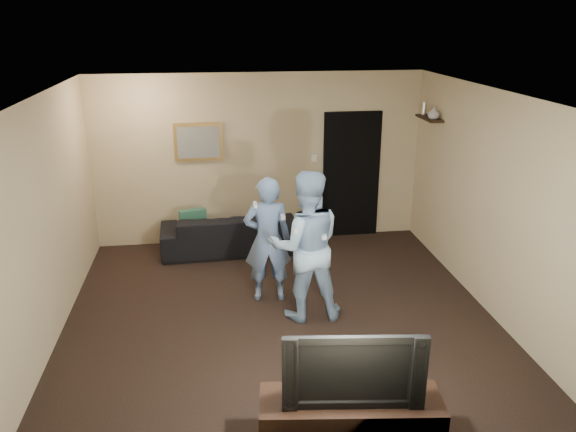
{
  "coord_description": "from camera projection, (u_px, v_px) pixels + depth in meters",
  "views": [
    {
      "loc": [
        -0.73,
        -5.85,
        3.37
      ],
      "look_at": [
        0.14,
        0.3,
        1.15
      ],
      "focal_mm": 35.0,
      "sensor_mm": 36.0,
      "label": 1
    }
  ],
  "objects": [
    {
      "name": "wall_left",
      "position": [
        45.0,
        224.0,
        5.92
      ],
      "size": [
        0.04,
        5.0,
        2.6
      ],
      "primitive_type": "cube",
      "color": "tan",
      "rests_on": "ground"
    },
    {
      "name": "wall_front",
      "position": [
        324.0,
        330.0,
        3.92
      ],
      "size": [
        5.0,
        0.04,
        2.6
      ],
      "primitive_type": "cube",
      "color": "tan",
      "rests_on": "ground"
    },
    {
      "name": "doorway",
      "position": [
        351.0,
        175.0,
        8.84
      ],
      "size": [
        0.9,
        0.06,
        2.0
      ],
      "primitive_type": "cube",
      "color": "black",
      "rests_on": "ground"
    },
    {
      "name": "tv_console",
      "position": [
        350.0,
        425.0,
        4.53
      ],
      "size": [
        1.5,
        0.64,
        0.52
      ],
      "primitive_type": "cube",
      "rotation": [
        0.0,
        0.0,
        -0.12
      ],
      "color": "black",
      "rests_on": "ground"
    },
    {
      "name": "throw_pillow",
      "position": [
        193.0,
        222.0,
        8.32
      ],
      "size": [
        0.41,
        0.22,
        0.39
      ],
      "primitive_type": "cube",
      "rotation": [
        0.0,
        0.0,
        0.24
      ],
      "color": "#194D3C",
      "rests_on": "sofa"
    },
    {
      "name": "painting_frame",
      "position": [
        199.0,
        142.0,
        8.33
      ],
      "size": [
        0.72,
        0.05,
        0.57
      ],
      "primitive_type": "cube",
      "color": "olive",
      "rests_on": "wall_back"
    },
    {
      "name": "shelf_figurine",
      "position": [
        424.0,
        108.0,
        8.18
      ],
      "size": [
        0.06,
        0.06,
        0.18
      ],
      "primitive_type": "cylinder",
      "color": "silver",
      "rests_on": "wall_shelf"
    },
    {
      "name": "wall_back",
      "position": [
        259.0,
        159.0,
        8.58
      ],
      "size": [
        5.0,
        0.04,
        2.6
      ],
      "primitive_type": "cube",
      "color": "tan",
      "rests_on": "ground"
    },
    {
      "name": "television",
      "position": [
        353.0,
        365.0,
        4.34
      ],
      "size": [
        1.11,
        0.28,
        0.63
      ],
      "primitive_type": "imported",
      "rotation": [
        0.0,
        0.0,
        -0.12
      ],
      "color": "black",
      "rests_on": "tv_console"
    },
    {
      "name": "light_switch",
      "position": [
        314.0,
        158.0,
        8.66
      ],
      "size": [
        0.08,
        0.02,
        0.12
      ],
      "primitive_type": "cube",
      "color": "silver",
      "rests_on": "wall_back"
    },
    {
      "name": "wall_right",
      "position": [
        491.0,
        203.0,
        6.57
      ],
      "size": [
        0.04,
        5.0,
        2.6
      ],
      "primitive_type": "cube",
      "color": "tan",
      "rests_on": "ground"
    },
    {
      "name": "sofa",
      "position": [
        230.0,
        232.0,
        8.45
      ],
      "size": [
        2.07,
        0.87,
        0.6
      ],
      "primitive_type": "imported",
      "rotation": [
        0.0,
        0.0,
        3.18
      ],
      "color": "black",
      "rests_on": "ground"
    },
    {
      "name": "ceiling",
      "position": [
        279.0,
        95.0,
        5.81
      ],
      "size": [
        5.0,
        5.0,
        0.04
      ],
      "primitive_type": "cube",
      "color": "silver",
      "rests_on": "wall_back"
    },
    {
      "name": "ground",
      "position": [
        280.0,
        316.0,
        6.68
      ],
      "size": [
        5.0,
        5.0,
        0.0
      ],
      "primitive_type": "plane",
      "color": "black",
      "rests_on": "ground"
    },
    {
      "name": "wall_shelf",
      "position": [
        429.0,
        118.0,
        8.01
      ],
      "size": [
        0.2,
        0.6,
        0.03
      ],
      "primitive_type": "cube",
      "color": "black",
      "rests_on": "wall_right"
    },
    {
      "name": "wii_player_right",
      "position": [
        306.0,
        246.0,
        6.4
      ],
      "size": [
        0.88,
        0.7,
        1.78
      ],
      "color": "#9BBDE2",
      "rests_on": "ground"
    },
    {
      "name": "shelf_vase",
      "position": [
        434.0,
        113.0,
        7.84
      ],
      "size": [
        0.19,
        0.19,
        0.17
      ],
      "primitive_type": "imported",
      "rotation": [
        0.0,
        0.0,
        0.23
      ],
      "color": "#B8B9BD",
      "rests_on": "wall_shelf"
    },
    {
      "name": "painting_canvas",
      "position": [
        199.0,
        142.0,
        8.31
      ],
      "size": [
        0.62,
        0.01,
        0.47
      ],
      "primitive_type": "cube",
      "color": "slate",
      "rests_on": "painting_frame"
    },
    {
      "name": "wii_player_left",
      "position": [
        268.0,
        240.0,
        6.84
      ],
      "size": [
        0.6,
        0.5,
        1.59
      ],
      "color": "#6580AF",
      "rests_on": "ground"
    }
  ]
}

